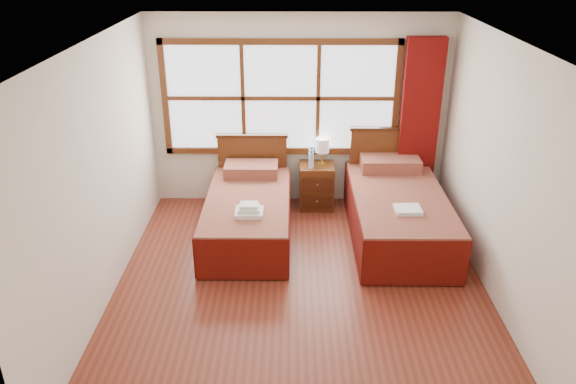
{
  "coord_description": "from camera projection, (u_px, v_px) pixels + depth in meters",
  "views": [
    {
      "loc": [
        -0.09,
        -5.09,
        3.49
      ],
      "look_at": [
        -0.14,
        0.7,
        0.82
      ],
      "focal_mm": 35.0,
      "sensor_mm": 36.0,
      "label": 1
    }
  ],
  "objects": [
    {
      "name": "wall_back",
      "position": [
        299.0,
        112.0,
        7.58
      ],
      "size": [
        4.0,
        0.0,
        4.0
      ],
      "primitive_type": "plane",
      "rotation": [
        1.57,
        0.0,
        0.0
      ],
      "color": "silver",
      "rests_on": "floor"
    },
    {
      "name": "towels_left",
      "position": [
        249.0,
        210.0,
        6.45
      ],
      "size": [
        0.33,
        0.29,
        0.14
      ],
      "rotation": [
        0.0,
        0.0,
        0.01
      ],
      "color": "white",
      "rests_on": "bed_left"
    },
    {
      "name": "bottle_near",
      "position": [
        311.0,
        160.0,
        7.49
      ],
      "size": [
        0.07,
        0.07,
        0.25
      ],
      "color": "silver",
      "rests_on": "nightstand"
    },
    {
      "name": "towels_right",
      "position": [
        408.0,
        210.0,
        6.41
      ],
      "size": [
        0.3,
        0.27,
        0.05
      ],
      "rotation": [
        0.0,
        0.0,
        0.03
      ],
      "color": "white",
      "rests_on": "bed_right"
    },
    {
      "name": "floor",
      "position": [
        300.0,
        287.0,
        6.08
      ],
      "size": [
        4.5,
        4.5,
        0.0
      ],
      "primitive_type": "plane",
      "color": "maroon",
      "rests_on": "ground"
    },
    {
      "name": "bed_left",
      "position": [
        248.0,
        212.0,
        7.04
      ],
      "size": [
        1.04,
        2.06,
        1.01
      ],
      "color": "#3D1D0C",
      "rests_on": "floor"
    },
    {
      "name": "window",
      "position": [
        281.0,
        98.0,
        7.46
      ],
      "size": [
        3.16,
        0.06,
        1.56
      ],
      "color": "white",
      "rests_on": "wall_back"
    },
    {
      "name": "nightstand",
      "position": [
        316.0,
        186.0,
        7.76
      ],
      "size": [
        0.47,
        0.46,
        0.62
      ],
      "color": "#582C13",
      "rests_on": "floor"
    },
    {
      "name": "bed_right",
      "position": [
        397.0,
        210.0,
        7.01
      ],
      "size": [
        1.14,
        2.22,
        1.12
      ],
      "color": "#3D1D0C",
      "rests_on": "floor"
    },
    {
      "name": "bottle_far",
      "position": [
        311.0,
        158.0,
        7.54
      ],
      "size": [
        0.07,
        0.07,
        0.28
      ],
      "color": "silver",
      "rests_on": "nightstand"
    },
    {
      "name": "ceiling",
      "position": [
        303.0,
        43.0,
        4.99
      ],
      "size": [
        4.5,
        4.5,
        0.0
      ],
      "primitive_type": "plane",
      "rotation": [
        3.14,
        0.0,
        0.0
      ],
      "color": "white",
      "rests_on": "wall_back"
    },
    {
      "name": "wall_left",
      "position": [
        100.0,
        177.0,
        5.55
      ],
      "size": [
        0.0,
        4.5,
        4.5
      ],
      "primitive_type": "plane",
      "rotation": [
        1.57,
        0.0,
        1.57
      ],
      "color": "silver",
      "rests_on": "floor"
    },
    {
      "name": "lamp",
      "position": [
        322.0,
        146.0,
        7.56
      ],
      "size": [
        0.19,
        0.19,
        0.37
      ],
      "color": "gold",
      "rests_on": "nightstand"
    },
    {
      "name": "wall_right",
      "position": [
        504.0,
        178.0,
        5.52
      ],
      "size": [
        0.0,
        4.5,
        4.5
      ],
      "primitive_type": "plane",
      "rotation": [
        1.57,
        0.0,
        -1.57
      ],
      "color": "silver",
      "rests_on": "floor"
    },
    {
      "name": "curtain",
      "position": [
        419.0,
        124.0,
        7.5
      ],
      "size": [
        0.5,
        0.16,
        2.3
      ],
      "primitive_type": "cube",
      "color": "maroon",
      "rests_on": "wall_back"
    }
  ]
}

